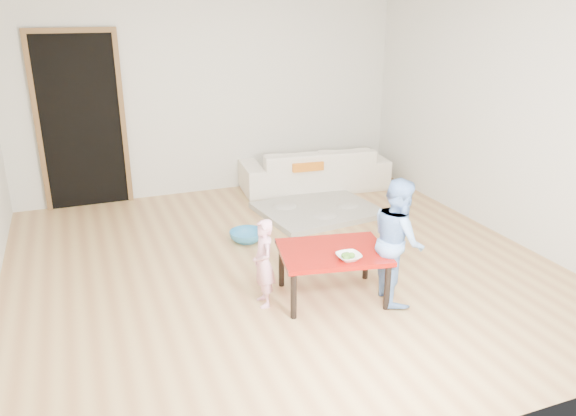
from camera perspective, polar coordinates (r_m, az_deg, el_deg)
floor at (r=5.43m, az=-0.77°, el=-5.77°), size 5.00×5.00×0.01m
back_wall at (r=7.35m, az=-7.81°, el=11.59°), size 5.00×0.02×2.60m
right_wall at (r=6.30m, az=21.26°, el=9.01°), size 0.02×5.00×2.60m
doorway at (r=7.18m, az=-20.27°, el=8.11°), size 1.02×0.08×2.11m
sofa at (r=7.55m, az=2.66°, el=4.06°), size 2.00×0.95×0.56m
cushion at (r=7.22m, az=1.65°, el=4.51°), size 0.43×0.39×0.11m
red_table at (r=4.78m, az=4.52°, el=-6.67°), size 0.98×0.81×0.44m
bowl at (r=4.52m, az=6.20°, el=-4.96°), size 0.19×0.19×0.05m
broccoli at (r=4.52m, az=6.20°, el=-4.91°), size 0.12×0.12×0.06m
child_pink at (r=4.60m, az=-2.50°, el=-5.63°), size 0.19×0.28×0.75m
child_blue at (r=4.72m, az=11.11°, el=-3.22°), size 0.52×0.60×1.06m
basin at (r=5.93m, az=-4.21°, el=-2.87°), size 0.36×0.36×0.11m
blanket at (r=6.73m, az=3.05°, el=-0.20°), size 1.44×1.25×0.07m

